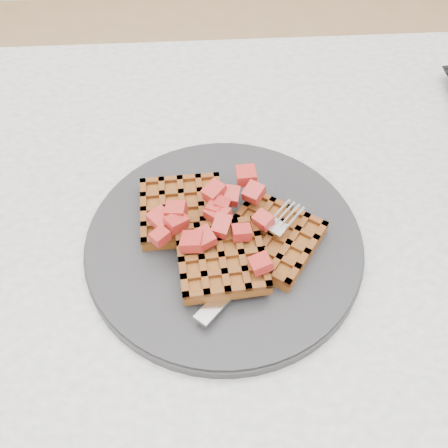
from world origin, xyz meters
The scene contains 6 objects.
ground centered at (0.00, 0.00, 0.00)m, with size 4.00×4.00×0.00m, color tan.
table centered at (0.00, 0.00, 0.64)m, with size 1.20×0.80×0.75m.
plate centered at (-0.09, -0.01, 0.76)m, with size 0.31×0.31×0.02m, color black.
waffles centered at (-0.08, -0.02, 0.78)m, with size 0.21×0.17×0.03m.
strawberry_pile centered at (-0.09, -0.01, 0.80)m, with size 0.15×0.15×0.02m, color maroon, non-canonical shape.
fork centered at (-0.05, -0.05, 0.77)m, with size 0.02×0.18×0.02m, color silver, non-canonical shape.
Camera 1 is at (-0.11, -0.34, 1.21)m, focal length 40.00 mm.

